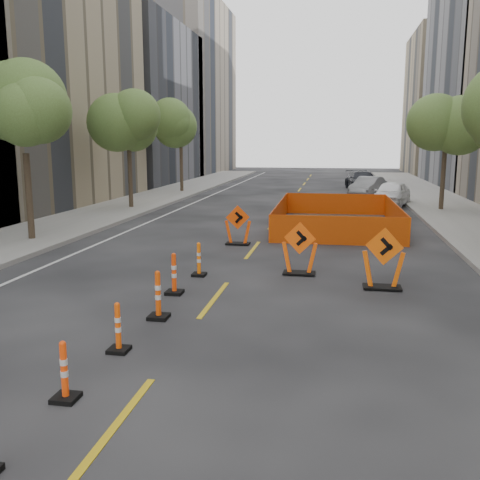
% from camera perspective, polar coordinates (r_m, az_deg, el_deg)
% --- Properties ---
extents(ground_plane, '(140.00, 140.00, 0.00)m').
position_cam_1_polar(ground_plane, '(9.30, -8.38, -13.26)').
color(ground_plane, black).
extents(sidewalk_left, '(4.00, 90.00, 0.15)m').
position_cam_1_polar(sidewalk_left, '(23.55, -20.02, 0.91)').
color(sidewalk_left, gray).
rests_on(sidewalk_left, ground).
extents(bld_left_d, '(12.00, 16.00, 14.00)m').
position_cam_1_polar(bld_left_d, '(51.34, -12.91, 13.87)').
color(bld_left_d, '#4C4C51').
rests_on(bld_left_d, ground).
extents(bld_left_e, '(12.00, 20.00, 20.00)m').
position_cam_1_polar(bld_left_e, '(66.96, -7.35, 15.76)').
color(bld_left_e, gray).
rests_on(bld_left_e, ground).
extents(bld_right_e, '(12.00, 14.00, 16.00)m').
position_cam_1_polar(bld_right_e, '(68.29, 22.80, 13.26)').
color(bld_right_e, tan).
rests_on(bld_right_e, ground).
extents(tree_l_b, '(2.80, 2.80, 5.95)m').
position_cam_1_polar(tree_l_b, '(21.26, -22.09, 11.87)').
color(tree_l_b, '#382B1E').
rests_on(tree_l_b, ground).
extents(tree_l_c, '(2.80, 2.80, 5.95)m').
position_cam_1_polar(tree_l_c, '(30.22, -11.82, 11.77)').
color(tree_l_c, '#382B1E').
rests_on(tree_l_c, ground).
extents(tree_l_d, '(2.80, 2.80, 5.95)m').
position_cam_1_polar(tree_l_d, '(39.68, -6.34, 11.56)').
color(tree_l_d, '#382B1E').
rests_on(tree_l_d, ground).
extents(tree_r_c, '(2.80, 2.80, 5.95)m').
position_cam_1_polar(tree_r_c, '(30.59, 21.16, 11.28)').
color(tree_r_c, '#382B1E').
rests_on(tree_r_c, ground).
extents(channelizer_2, '(0.36, 0.36, 0.92)m').
position_cam_1_polar(channelizer_2, '(8.36, -18.24, -13.11)').
color(channelizer_2, '#FD420A').
rests_on(channelizer_2, ground).
extents(channelizer_3, '(0.36, 0.36, 0.92)m').
position_cam_1_polar(channelizer_3, '(9.91, -12.88, -9.05)').
color(channelizer_3, '#EF4E0A').
rests_on(channelizer_3, ground).
extents(channelizer_4, '(0.42, 0.42, 1.06)m').
position_cam_1_polar(channelizer_4, '(11.51, -8.73, -5.80)').
color(channelizer_4, '#E24709').
rests_on(channelizer_4, ground).
extents(channelizer_5, '(0.41, 0.41, 1.04)m').
position_cam_1_polar(channelizer_5, '(13.29, -7.05, -3.58)').
color(channelizer_5, '#ED400A').
rests_on(channelizer_5, ground).
extents(channelizer_6, '(0.38, 0.38, 0.96)m').
position_cam_1_polar(channelizer_6, '(15.01, -4.41, -2.05)').
color(channelizer_6, orange).
rests_on(channelizer_6, ground).
extents(chevron_sign_left, '(1.11, 0.90, 1.45)m').
position_cam_1_polar(chevron_sign_left, '(19.47, -0.23, 1.60)').
color(chevron_sign_left, '#EE460A').
rests_on(chevron_sign_left, ground).
extents(chevron_sign_center, '(1.10, 0.79, 1.51)m').
position_cam_1_polar(chevron_sign_center, '(15.16, 6.38, -0.91)').
color(chevron_sign_center, '#FF550A').
rests_on(chevron_sign_center, ground).
extents(chevron_sign_right, '(1.21, 0.95, 1.60)m').
position_cam_1_polar(chevron_sign_right, '(14.06, 15.07, -1.92)').
color(chevron_sign_right, '#EA5709').
rests_on(chevron_sign_right, ground).
extents(safety_fence, '(5.16, 8.64, 1.07)m').
position_cam_1_polar(safety_fence, '(23.99, 10.25, 2.66)').
color(safety_fence, '#DE530B').
rests_on(safety_fence, ground).
extents(parked_car_near, '(2.86, 4.57, 1.45)m').
position_cam_1_polar(parked_car_near, '(32.56, 15.84, 4.78)').
color(parked_car_near, white).
rests_on(parked_car_near, ground).
extents(parked_car_mid, '(2.86, 4.33, 1.35)m').
position_cam_1_polar(parked_car_mid, '(37.78, 13.49, 5.55)').
color(parked_car_mid, gray).
rests_on(parked_car_mid, ground).
extents(parked_car_far, '(2.79, 5.31, 1.47)m').
position_cam_1_polar(parked_car_far, '(42.92, 12.88, 6.21)').
color(parked_car_far, black).
rests_on(parked_car_far, ground).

